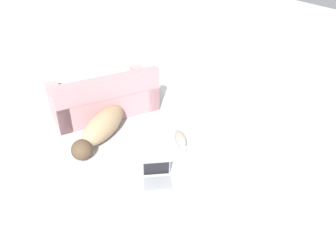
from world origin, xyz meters
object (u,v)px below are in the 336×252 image
dog (101,128)px  cat (181,140)px  couch (104,98)px  laptop_open (157,175)px

dog → cat: size_ratio=2.19×
couch → cat: bearing=115.3°
cat → laptop_open: (-0.69, -0.55, 0.02)m
dog → cat: bearing=104.5°
couch → dog: bearing=67.2°
dog → couch: bearing=-154.0°
dog → laptop_open: bearing=63.3°
couch → dog: couch is taller
cat → laptop_open: laptop_open is taller
cat → dog: bearing=-104.2°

